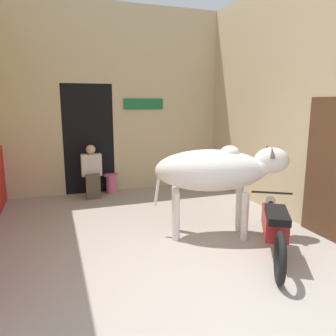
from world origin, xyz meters
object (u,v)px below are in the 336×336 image
motorcycle_near (274,225)px  plastic_stool (111,183)px  cow (217,171)px  shopkeeper_seated (92,171)px

motorcycle_near → plastic_stool: motorcycle_near is taller
cow → motorcycle_near: size_ratio=1.15×
motorcycle_near → plastic_stool: size_ratio=4.19×
shopkeeper_seated → cow: bearing=-60.6°
shopkeeper_seated → plastic_stool: shopkeeper_seated is taller
cow → plastic_stool: (-1.10, 2.97, -0.79)m
motorcycle_near → shopkeeper_seated: 4.10m
shopkeeper_seated → motorcycle_near: bearing=-61.4°
motorcycle_near → shopkeeper_seated: size_ratio=1.57×
plastic_stool → shopkeeper_seated: bearing=-152.2°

